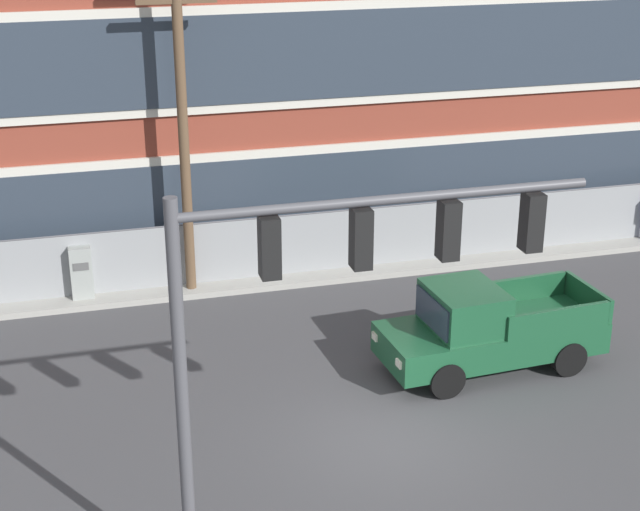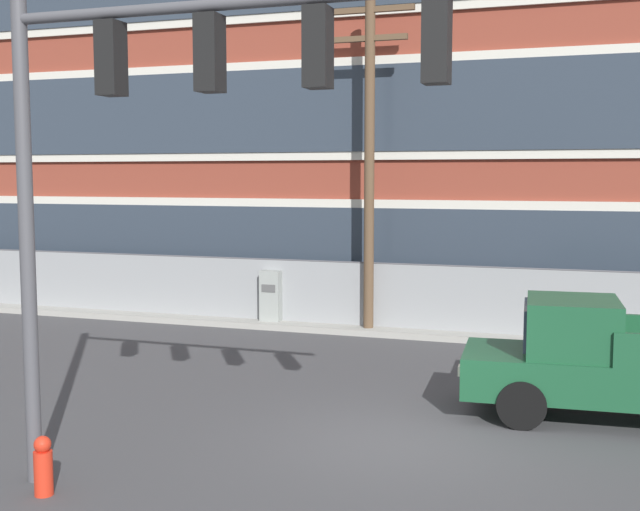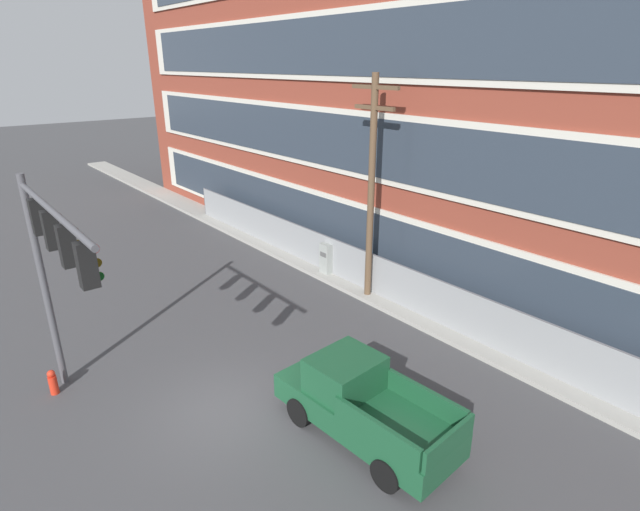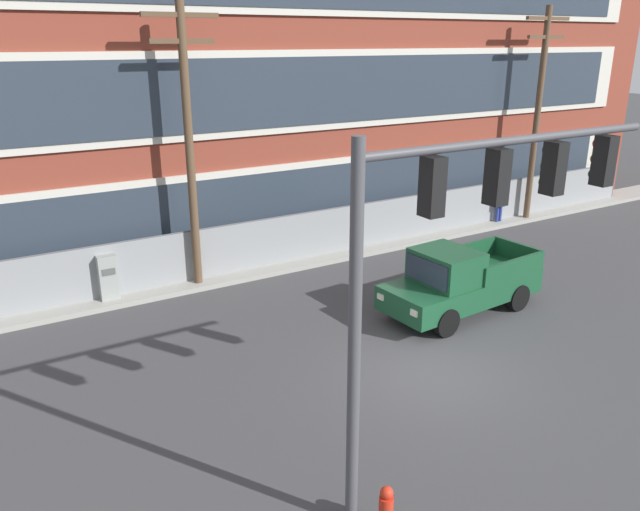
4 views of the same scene
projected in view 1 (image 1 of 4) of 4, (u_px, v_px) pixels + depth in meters
ground_plane at (387, 441)px, 19.18m from camera, size 160.00×160.00×0.00m
sidewalk_building_side at (287, 275)px, 26.79m from camera, size 80.00×1.61×0.16m
chain_link_fence at (317, 244)px, 26.60m from camera, size 36.58×0.06×1.85m
traffic_signal_mast at (322, 290)px, 14.16m from camera, size 6.28×0.43×6.38m
pickup_truck_dark_green at (486, 330)px, 21.64m from camera, size 5.12×2.25×2.03m
utility_pole_near_corner at (182, 115)px, 24.07m from camera, size 2.26×0.26×8.74m
electrical_cabinet at (82, 275)px, 25.01m from camera, size 0.55×0.44×1.54m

